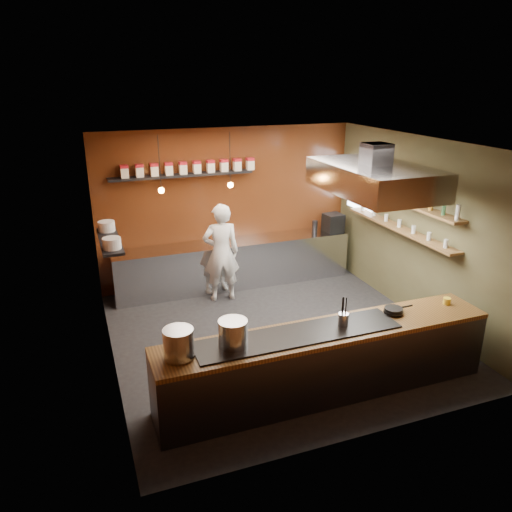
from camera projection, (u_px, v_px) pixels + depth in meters
name	position (u px, v px, depth m)	size (l,w,h in m)	color
floor	(277.00, 336.00, 7.92)	(5.00, 5.00, 0.00)	black
back_wall	(228.00, 207.00, 9.60)	(5.00, 5.00, 0.00)	#3D180B
left_wall	(104.00, 268.00, 6.59)	(5.00, 5.00, 0.00)	#3D180B
right_wall	(418.00, 229.00, 8.22)	(5.00, 5.00, 0.00)	#454127
ceiling	(280.00, 144.00, 6.89)	(5.00, 5.00, 0.00)	silver
window_pane	(362.00, 185.00, 9.57)	(1.00, 1.00, 0.00)	white
prep_counter	(234.00, 263.00, 9.67)	(4.60, 0.65, 0.90)	silver
pass_counter	(326.00, 361.00, 6.35)	(4.40, 0.72, 0.94)	#38383D
tin_shelf	(182.00, 175.00, 8.95)	(2.60, 0.26, 0.04)	black
plate_shelf	(110.00, 241.00, 7.50)	(0.30, 1.40, 0.04)	black
bottle_shelf_upper	(402.00, 201.00, 8.29)	(0.26, 2.80, 0.04)	brown
bottle_shelf_lower	(399.00, 228.00, 8.45)	(0.26, 2.80, 0.04)	brown
extractor_hood	(374.00, 178.00, 7.13)	(1.20, 2.00, 0.72)	#38383D
pendant_left	(161.00, 187.00, 8.22)	(0.10, 0.10, 0.95)	black
pendant_right	(230.00, 182.00, 8.61)	(0.10, 0.10, 0.95)	black
storage_tins	(190.00, 167.00, 8.95)	(2.43, 0.13, 0.22)	beige
plate_stacks	(109.00, 234.00, 7.47)	(0.26, 1.16, 0.16)	silver
bottles	(402.00, 193.00, 8.24)	(0.06, 2.66, 0.24)	silver
wine_glasses	(399.00, 223.00, 8.42)	(0.07, 2.37, 0.13)	silver
stockpot_large	(179.00, 343.00, 5.51)	(0.35, 0.35, 0.34)	silver
stockpot_small	(233.00, 333.00, 5.74)	(0.34, 0.34, 0.32)	silver
utensil_crock	(343.00, 320.00, 6.23)	(0.13, 0.13, 0.17)	#B8BBC0
frying_pan	(394.00, 310.00, 6.59)	(0.43, 0.26, 0.06)	black
butter_jar	(447.00, 301.00, 6.87)	(0.10, 0.10, 0.09)	yellow
espresso_machine	(333.00, 223.00, 10.10)	(0.36, 0.34, 0.36)	black
chef	(221.00, 253.00, 8.92)	(0.66, 0.43, 1.80)	white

